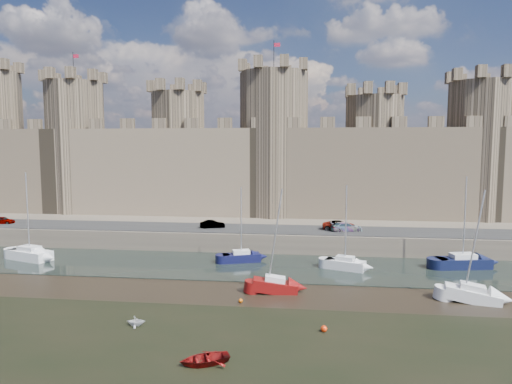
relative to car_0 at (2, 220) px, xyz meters
The scene contains 19 objects.
ground 49.44m from the car_0, 43.04° to the right, with size 160.00×160.00×0.00m, color black.
water_channel 37.46m from the car_0, 15.02° to the right, with size 160.00×12.00×0.08m, color black.
quay 44.69m from the car_0, 36.13° to the left, with size 160.00×60.00×2.50m, color #4C443A.
road 36.07m from the car_0, ahead, with size 160.00×7.00×0.10m, color black.
castle 39.17m from the car_0, 22.01° to the left, with size 108.50×11.00×29.00m.
car_0 is the anchor object (origin of this frame).
car_1 30.87m from the car_0, ahead, with size 1.19×3.41×1.12m, color gray.
car_2 48.92m from the car_0, ahead, with size 1.70×4.19×1.22m, color gray.
car_3 48.12m from the car_0, ahead, with size 2.15×4.66×1.30m, color gray.
sailboat_0 14.68m from the car_0, 43.20° to the right, with size 6.04×3.84×10.54m.
sailboat_1 37.01m from the car_0, 12.30° to the right, with size 4.75×3.04×8.89m.
sailboat_2 49.10m from the car_0, 11.48° to the right, with size 4.68×3.05×9.41m.
sailboat_3 61.78m from the car_0, ahead, with size 6.21×3.33×10.33m.
sailboat_4 44.97m from the car_0, 24.29° to the right, with size 4.37×2.03×9.89m.
sailboat_5 61.55m from the car_0, 17.96° to the right, with size 4.93×2.76×10.04m.
dinghy_3 41.66m from the car_0, 41.90° to the right, with size 1.27×0.78×1.48m, color silver.
dinghy_4 50.17m from the car_0, 41.39° to the right, with size 2.27×0.66×3.18m, color maroon.
buoy_1 43.96m from the car_0, 29.61° to the right, with size 0.38×0.38×0.38m, color #CA5309.
buoy_3 52.86m from the car_0, 30.98° to the right, with size 0.49×0.49×0.49m, color red.
Camera 1 is at (8.06, -26.53, 13.82)m, focal length 32.00 mm.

